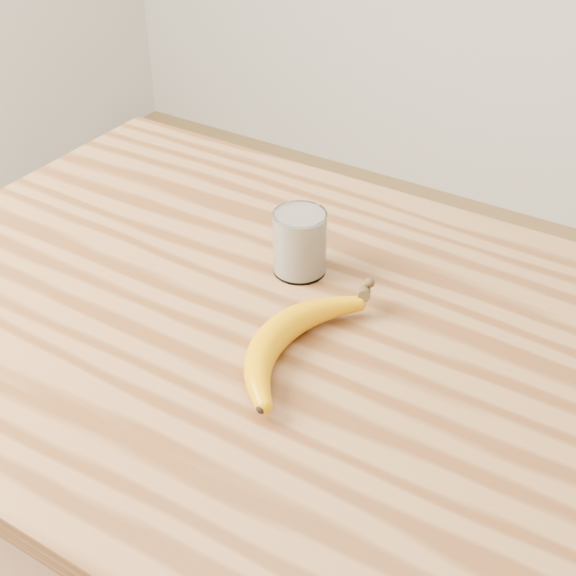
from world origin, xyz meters
The scene contains 3 objects.
table centered at (0.00, 0.00, 0.77)m, with size 1.20×0.80×0.90m.
smoothie_glass centered at (-0.06, 0.12, 0.95)m, with size 0.07×0.07×0.09m.
banana centered at (0.00, -0.04, 0.92)m, with size 0.12×0.33×0.04m, color #D98A00, non-canonical shape.
Camera 1 is at (0.42, -0.68, 1.54)m, focal length 50.00 mm.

